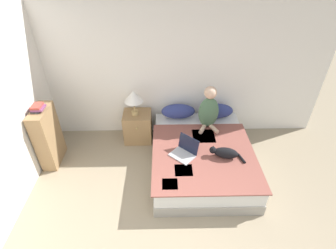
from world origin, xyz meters
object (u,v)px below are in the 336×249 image
at_px(person_sitting, 209,110).
at_px(book_stack_top, 38,108).
at_px(pillow_far, 216,111).
at_px(laptop_open, 184,151).
at_px(pillow_near, 178,111).
at_px(cat_tabby, 225,153).
at_px(table_lamp, 134,97).
at_px(nightstand, 138,127).
at_px(bed, 201,157).
at_px(bookshelf, 48,137).

xyz_separation_m(person_sitting, book_stack_top, (-2.67, -0.33, 0.28)).
height_order(pillow_far, laptop_open, laptop_open).
bearing_deg(person_sitting, pillow_near, 149.86).
bearing_deg(cat_tabby, table_lamp, -22.46).
xyz_separation_m(laptop_open, book_stack_top, (-2.21, 0.39, 0.57)).
xyz_separation_m(nightstand, book_stack_top, (-1.42, -0.56, 0.79)).
height_order(pillow_near, nightstand, pillow_near).
bearing_deg(table_lamp, bed, -33.92).
bearing_deg(pillow_far, nightstand, -177.74).
bearing_deg(pillow_near, table_lamp, -174.87).
height_order(nightstand, book_stack_top, book_stack_top).
distance_m(pillow_far, nightstand, 1.48).
bearing_deg(pillow_near, bed, -67.30).
xyz_separation_m(person_sitting, bookshelf, (-2.67, -0.33, -0.28)).
distance_m(pillow_near, bookshelf, 2.25).
xyz_separation_m(pillow_near, cat_tabby, (0.65, -1.08, -0.05)).
distance_m(cat_tabby, table_lamp, 1.80).
bearing_deg(table_lamp, pillow_near, 5.13).
bearing_deg(laptop_open, nightstand, 171.83).
height_order(pillow_far, nightstand, pillow_far).
xyz_separation_m(bed, bookshelf, (-2.51, 0.21, 0.30)).
relative_size(bed, nightstand, 3.47).
xyz_separation_m(bed, person_sitting, (0.15, 0.54, 0.57)).
height_order(pillow_near, table_lamp, table_lamp).
bearing_deg(nightstand, bed, -35.13).
height_order(bed, cat_tabby, cat_tabby).
bearing_deg(person_sitting, table_lamp, 170.28).
height_order(laptop_open, book_stack_top, book_stack_top).
height_order(person_sitting, cat_tabby, person_sitting).
relative_size(bed, person_sitting, 2.55).
relative_size(laptop_open, table_lamp, 1.00).
height_order(bed, bookshelf, bookshelf).
bearing_deg(pillow_near, person_sitting, -30.14).
xyz_separation_m(cat_tabby, laptop_open, (-0.60, 0.07, -0.03)).
relative_size(pillow_far, person_sitting, 0.79).
xyz_separation_m(table_lamp, bookshelf, (-1.38, -0.55, -0.41)).
bearing_deg(book_stack_top, cat_tabby, -9.34).
height_order(pillow_near, laptop_open, laptop_open).
relative_size(cat_tabby, laptop_open, 1.11).
height_order(person_sitting, table_lamp, person_sitting).
relative_size(pillow_near, book_stack_top, 2.53).
relative_size(nightstand, table_lamp, 1.21).
bearing_deg(bed, nightstand, 144.87).
xyz_separation_m(bed, laptop_open, (-0.30, -0.18, 0.28)).
bearing_deg(bookshelf, nightstand, 21.61).
xyz_separation_m(bed, pillow_near, (-0.35, 0.83, 0.36)).
bearing_deg(cat_tabby, nightstand, -23.42).
bearing_deg(nightstand, person_sitting, -10.55).
xyz_separation_m(cat_tabby, book_stack_top, (-2.82, 0.46, 0.55)).
bearing_deg(pillow_far, bookshelf, -167.82).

